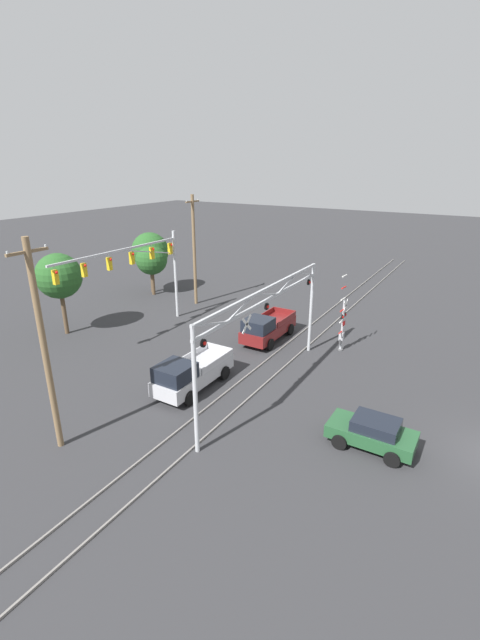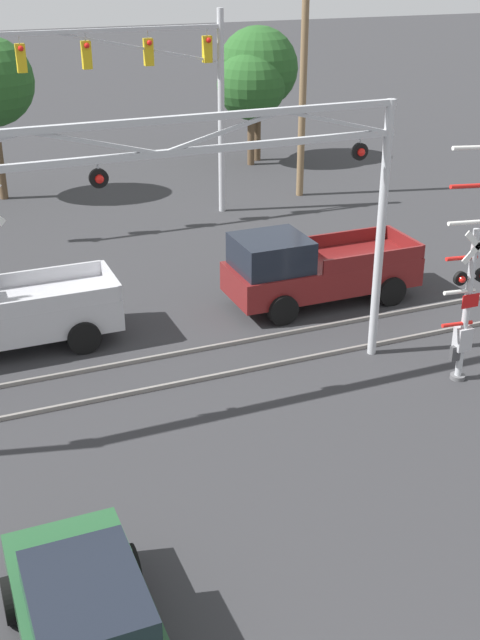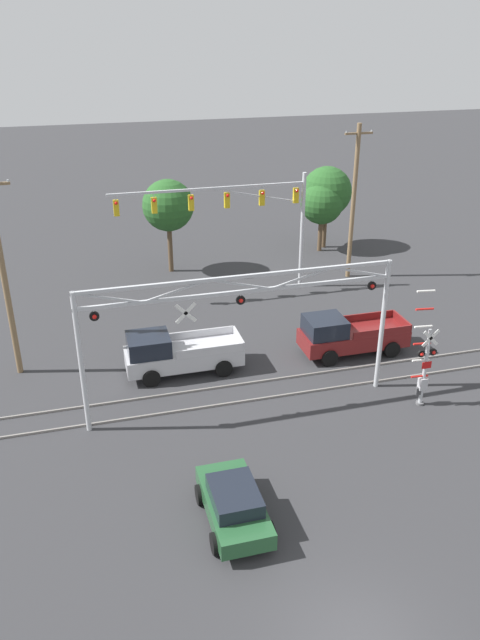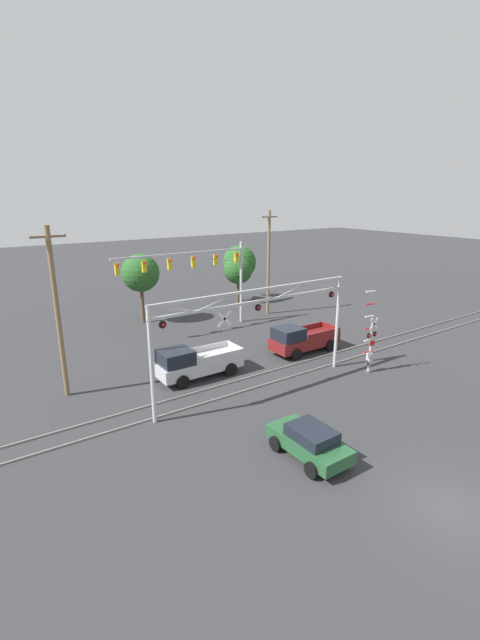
{
  "view_description": "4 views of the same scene",
  "coord_description": "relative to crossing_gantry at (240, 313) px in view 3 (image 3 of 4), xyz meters",
  "views": [
    {
      "loc": [
        -19.4,
        1.98,
        12.42
      ],
      "look_at": [
        0.31,
        13.95,
        3.88
      ],
      "focal_mm": 24.0,
      "sensor_mm": 36.0,
      "label": 1
    },
    {
      "loc": [
        -3.25,
        -3.06,
        9.24
      ],
      "look_at": [
        2.47,
        10.86,
        2.16
      ],
      "focal_mm": 45.0,
      "sensor_mm": 36.0,
      "label": 2
    },
    {
      "loc": [
        -6.09,
        -10.17,
        15.27
      ],
      "look_at": [
        0.33,
        13.37,
        3.58
      ],
      "focal_mm": 35.0,
      "sensor_mm": 36.0,
      "label": 3
    },
    {
      "loc": [
        -13.89,
        -6.55,
        11.25
      ],
      "look_at": [
        -0.1,
        13.73,
        4.0
      ],
      "focal_mm": 24.0,
      "sensor_mm": 36.0,
      "label": 4
    }
  ],
  "objects": [
    {
      "name": "sedan_waiting",
      "position": [
        -2.05,
        -6.68,
        -3.78
      ],
      "size": [
        2.06,
        3.92,
        1.49
      ],
      "color": "#23512D",
      "rests_on": "ground_plane"
    },
    {
      "name": "crossing_signal_mast",
      "position": [
        7.67,
        -1.9,
        -2.64
      ],
      "size": [
        1.32,
        0.35,
        5.55
      ],
      "color": "#B7BABF",
      "rests_on": "ground_plane"
    },
    {
      "name": "background_tree_far_right_verge",
      "position": [
        11.11,
        18.48,
        -0.98
      ],
      "size": [
        3.08,
        3.08,
        5.13
      ],
      "color": "brown",
      "rests_on": "ground_plane"
    },
    {
      "name": "traffic_signal_span",
      "position": [
        3.75,
        12.37,
        0.68
      ],
      "size": [
        11.74,
        0.39,
        7.25
      ],
      "color": "#B7BABF",
      "rests_on": "ground_plane"
    },
    {
      "name": "utility_pole_right",
      "position": [
        10.99,
        13.15,
        0.5
      ],
      "size": [
        1.8,
        0.28,
        9.82
      ],
      "color": "brown",
      "rests_on": "ground_plane"
    },
    {
      "name": "pickup_truck_following",
      "position": [
        6.52,
        3.35,
        -3.54
      ],
      "size": [
        5.41,
        2.24,
        2.11
      ],
      "color": "maroon",
      "rests_on": "ground_plane"
    },
    {
      "name": "rail_track_near",
      "position": [
        0.02,
        0.28,
        -4.51
      ],
      "size": [
        80.0,
        0.08,
        0.1
      ],
      "primitive_type": "cube",
      "color": "gray",
      "rests_on": "ground_plane"
    },
    {
      "name": "background_tree_beyond_span",
      "position": [
        -0.16,
        17.2,
        -0.04
      ],
      "size": [
        3.36,
        3.36,
        6.22
      ],
      "color": "brown",
      "rests_on": "ground_plane"
    },
    {
      "name": "pickup_truck_lead",
      "position": [
        -2.15,
        3.72,
        -3.54
      ],
      "size": [
        5.55,
        2.24,
        2.11
      ],
      "color": "#B7B7BC",
      "rests_on": "ground_plane"
    },
    {
      "name": "rail_track_far",
      "position": [
        0.02,
        1.72,
        -4.51
      ],
      "size": [
        80.0,
        0.08,
        0.1
      ],
      "primitive_type": "cube",
      "color": "gray",
      "rests_on": "ground_plane"
    },
    {
      "name": "crossing_gantry",
      "position": [
        0.0,
        0.0,
        0.0
      ],
      "size": [
        13.23,
        0.26,
        6.2
      ],
      "color": "#B7BABF",
      "rests_on": "ground_plane"
    },
    {
      "name": "utility_pole_left",
      "position": [
        -9.46,
        5.72,
        0.44
      ],
      "size": [
        1.8,
        0.28,
        9.7
      ],
      "color": "brown",
      "rests_on": "ground_plane"
    },
    {
      "name": "background_tree_far_left_verge",
      "position": [
        11.71,
        19.13,
        -0.37
      ],
      "size": [
        3.62,
        3.62,
        6.01
      ],
      "color": "brown",
      "rests_on": "ground_plane"
    }
  ]
}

